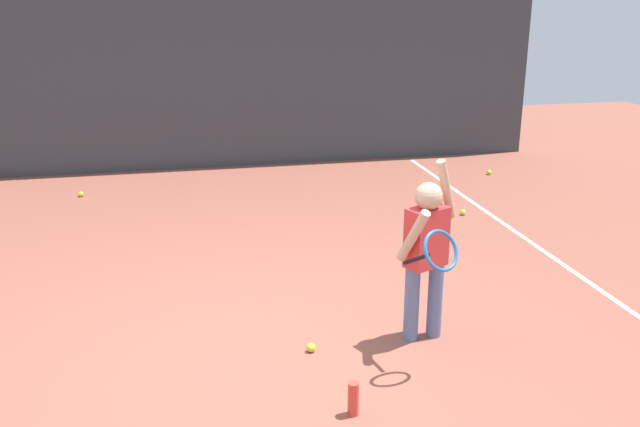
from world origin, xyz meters
The scene contains 12 objects.
ground_plane centered at (0.00, 0.00, 0.00)m, with size 20.00×20.00×0.00m, color brown.
court_line_sideline centered at (3.15, 1.00, 0.00)m, with size 0.05×9.00×0.00m, color white.
back_fence_windscreen centered at (0.00, 5.73, 1.57)m, with size 10.08×0.08×3.14m, color #383D42.
fence_post_1 centered at (-1.63, 5.79, 1.64)m, with size 0.09×0.09×3.29m, color slate.
fence_post_2 centered at (1.63, 5.79, 1.64)m, with size 0.09×0.09×3.29m, color slate.
fence_post_3 centered at (4.89, 5.79, 1.64)m, with size 0.09×0.09×3.29m, color slate.
tennis_player centered at (1.33, 0.08, 0.73)m, with size 0.53×0.78×1.35m.
water_bottle centered at (0.57, -0.75, 0.11)m, with size 0.07×0.07×0.22m, color #D83F33.
tennis_ball_0 centered at (-1.60, 4.51, 0.03)m, with size 0.07×0.07×0.07m, color #CCE033.
tennis_ball_1 centered at (3.93, 4.44, 0.03)m, with size 0.07×0.07×0.07m, color #CCE033.
tennis_ball_3 centered at (2.83, 2.80, 0.03)m, with size 0.07×0.07×0.07m, color #CCE033.
tennis_ball_4 centered at (0.47, 0.06, 0.03)m, with size 0.07×0.07×0.07m, color #CCE033.
Camera 1 is at (-0.39, -4.26, 2.49)m, focal length 38.60 mm.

